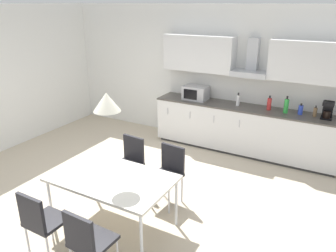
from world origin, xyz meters
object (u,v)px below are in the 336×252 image
at_px(bottle_blue, 301,110).
at_px(chair_far_right, 169,169).
at_px(coffee_maker, 328,110).
at_px(bottle_green, 286,106).
at_px(bottle_white, 238,100).
at_px(chair_far_left, 130,159).
at_px(pendant_lamp, 107,102).
at_px(chair_near_left, 40,219).
at_px(microwave, 196,93).
at_px(chair_near_right, 87,239).
at_px(bottle_red, 269,104).
at_px(bottle_brown, 315,112).
at_px(dining_table, 112,180).

bearing_deg(bottle_blue, chair_far_right, -121.47).
height_order(coffee_maker, bottle_green, bottle_green).
height_order(bottle_white, chair_far_left, bottle_white).
relative_size(bottle_green, pendant_lamp, 0.97).
xyz_separation_m(chair_near_left, chair_far_left, (0.01, 1.70, 0.00)).
xyz_separation_m(microwave, chair_near_right, (0.61, -3.94, -0.53)).
xyz_separation_m(coffee_maker, bottle_blue, (-0.43, 0.01, -0.06)).
bearing_deg(bottle_white, bottle_red, 3.26).
height_order(bottle_brown, pendant_lamp, pendant_lamp).
bearing_deg(bottle_blue, chair_near_left, -117.69).
bearing_deg(chair_far_right, bottle_brown, 54.32).
relative_size(bottle_blue, bottle_white, 0.78).
relative_size(chair_near_left, chair_far_left, 1.00).
distance_m(bottle_blue, chair_far_left, 3.12).
xyz_separation_m(bottle_blue, dining_table, (-1.74, -3.12, -0.32)).
distance_m(bottle_blue, bottle_white, 1.13).
xyz_separation_m(dining_table, pendant_lamp, (0.00, 0.00, 1.02)).
bearing_deg(chair_far_left, bottle_green, 50.57).
relative_size(bottle_brown, dining_table, 0.13).
relative_size(microwave, bottle_brown, 2.48).
xyz_separation_m(chair_far_left, chair_near_right, (0.68, -1.70, 0.00)).
bearing_deg(dining_table, chair_near_left, -112.01).
distance_m(coffee_maker, dining_table, 3.81).
bearing_deg(bottle_red, bottle_blue, 0.59).
distance_m(chair_near_left, chair_near_right, 0.68).
height_order(microwave, chair_far_right, microwave).
distance_m(coffee_maker, bottle_green, 0.67).
distance_m(bottle_blue, chair_near_right, 4.24).
distance_m(bottle_white, chair_near_right, 3.98).
bearing_deg(microwave, coffee_maker, 0.62).
bearing_deg(microwave, bottle_green, -0.21).
distance_m(bottle_green, pendant_lamp, 3.49).
xyz_separation_m(bottle_blue, pendant_lamp, (-1.74, -3.12, 0.70)).
bearing_deg(microwave, chair_far_left, -91.64).
xyz_separation_m(bottle_white, chair_far_right, (-0.27, -2.24, -0.50)).
height_order(bottle_green, chair_far_left, bottle_green).
height_order(bottle_green, chair_far_right, bottle_green).
bearing_deg(bottle_blue, chair_far_left, -132.42).
height_order(bottle_blue, chair_near_left, bottle_blue).
bearing_deg(chair_near_right, bottle_brown, 67.56).
distance_m(dining_table, chair_far_right, 0.93).
height_order(bottle_green, pendant_lamp, pendant_lamp).
height_order(microwave, bottle_brown, microwave).
height_order(coffee_maker, pendant_lamp, pendant_lamp).
bearing_deg(bottle_brown, chair_far_left, -135.58).
bearing_deg(chair_far_right, pendant_lamp, -112.38).
distance_m(bottle_white, chair_far_left, 2.48).
bearing_deg(coffee_maker, chair_near_right, -114.75).
xyz_separation_m(coffee_maker, bottle_brown, (-0.19, 0.00, -0.07)).
bearing_deg(chair_near_right, dining_table, 111.79).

